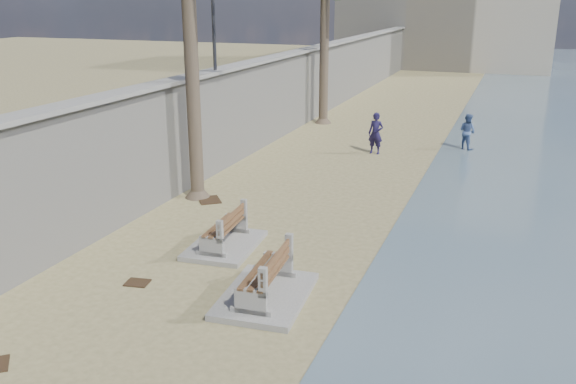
% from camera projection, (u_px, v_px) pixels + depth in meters
% --- Properties ---
extents(seawall, '(0.45, 70.00, 3.50)m').
position_uv_depth(seawall, '(293.00, 92.00, 28.80)').
color(seawall, gray).
rests_on(seawall, ground_plane).
extents(wall_cap, '(0.80, 70.00, 0.12)m').
position_uv_depth(wall_cap, '(293.00, 53.00, 28.25)').
color(wall_cap, gray).
rests_on(wall_cap, seawall).
extents(bench_near, '(1.88, 2.60, 1.03)m').
position_uv_depth(bench_near, '(266.00, 279.00, 12.63)').
color(bench_near, gray).
rests_on(bench_near, ground_plane).
extents(bench_far, '(1.70, 2.36, 0.94)m').
position_uv_depth(bench_far, '(224.00, 232.00, 15.25)').
color(bench_far, gray).
rests_on(bench_far, ground_plane).
extents(person_a, '(0.74, 0.54, 1.90)m').
position_uv_depth(person_a, '(376.00, 130.00, 24.29)').
color(person_a, '#1A153A').
rests_on(person_a, ground_plane).
extents(person_b, '(1.00, 0.96, 1.64)m').
position_uv_depth(person_b, '(467.00, 130.00, 25.06)').
color(person_b, '#465E90').
rests_on(person_b, ground_plane).
extents(debris_c, '(0.99, 1.02, 0.03)m').
position_uv_depth(debris_c, '(209.00, 200.00, 18.91)').
color(debris_c, '#382616').
rests_on(debris_c, ground_plane).
extents(debris_d, '(0.57, 0.48, 0.03)m').
position_uv_depth(debris_d, '(137.00, 283.00, 13.44)').
color(debris_d, '#382616').
rests_on(debris_d, ground_plane).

